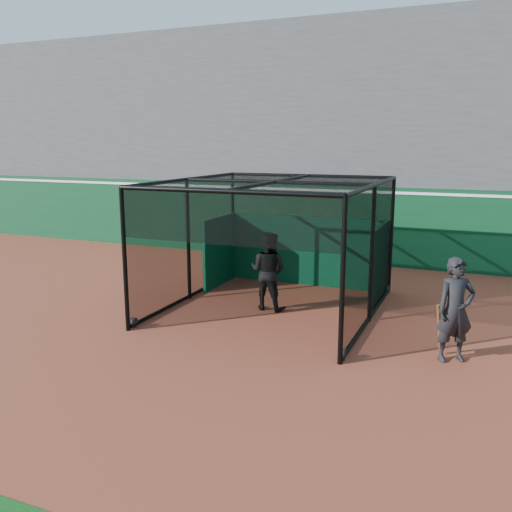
% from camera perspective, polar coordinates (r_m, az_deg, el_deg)
% --- Properties ---
extents(ground, '(120.00, 120.00, 0.00)m').
position_cam_1_polar(ground, '(10.71, -4.72, -9.35)').
color(ground, brown).
rests_on(ground, ground).
extents(outfield_wall, '(50.00, 0.50, 2.50)m').
position_cam_1_polar(outfield_wall, '(18.13, 7.72, 3.56)').
color(outfield_wall, '#0B3D1F').
rests_on(outfield_wall, ground).
extents(grandstand, '(50.00, 7.85, 8.95)m').
position_cam_1_polar(grandstand, '(21.62, 10.66, 13.26)').
color(grandstand, '#4C4C4F').
rests_on(grandstand, ground).
extents(batting_cage, '(4.63, 5.29, 2.99)m').
position_cam_1_polar(batting_cage, '(12.57, 1.90, 0.96)').
color(batting_cage, black).
rests_on(batting_cage, ground).
extents(batter, '(0.94, 0.76, 1.85)m').
position_cam_1_polar(batter, '(12.69, 1.29, -1.56)').
color(batter, black).
rests_on(batter, ground).
extents(on_deck_player, '(0.83, 0.74, 1.90)m').
position_cam_1_polar(on_deck_player, '(10.30, 20.24, -5.36)').
color(on_deck_player, black).
rests_on(on_deck_player, ground).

